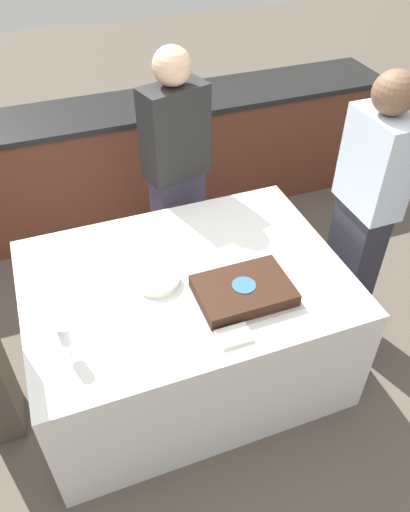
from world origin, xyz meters
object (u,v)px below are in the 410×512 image
Objects in this scene: cake at (244,291)px; wine_glass at (65,335)px; plate_stack at (157,280)px; person_seated_right at (363,215)px; person_cutting_cake at (177,172)px.

wine_glass is at bearing -175.51° from cake.
cake reaches higher than plate_stack.
person_seated_right is at bearing 10.26° from wine_glass.
person_seated_right reaches higher than plate_stack.
person_seated_right is at bearing 16.04° from cake.
wine_glass is at bearing 37.42° from person_cutting_cake.
plate_stack is 0.57m from wine_glass.
person_seated_right is at bearing 119.58° from person_cutting_cake.
cake is 1.04m from person_cutting_cake.
wine_glass is at bearing -147.94° from plate_stack.
plate_stack is 1.24× the size of wine_glass.
cake is at bearing -32.73° from plate_stack.
person_seated_right is (1.64, 0.30, -0.01)m from wine_glass.
person_cutting_cake is at bearing 65.83° from plate_stack.
plate_stack is 0.14× the size of person_seated_right.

